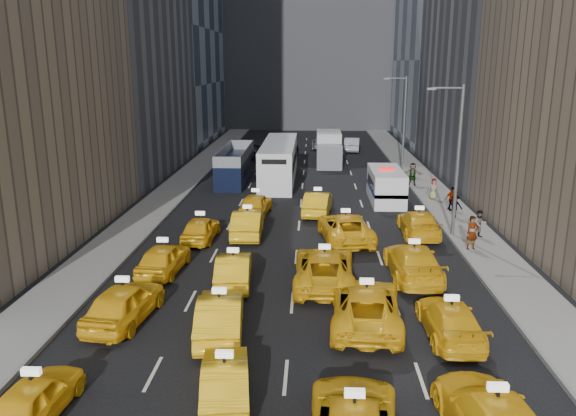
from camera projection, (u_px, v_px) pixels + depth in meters
The scene contains 38 objects.
ground at pixel (290, 323), 22.64m from camera, with size 160.00×160.00×0.00m, color black.
sidewalk_west at pixel (178, 186), 47.24m from camera, with size 3.00×90.00×0.15m, color gray.
sidewalk_east at pixel (429, 189), 46.35m from camera, with size 3.00×90.00×0.15m, color gray.
curb_west at pixel (195, 186), 47.18m from camera, with size 0.15×90.00×0.18m, color slate.
curb_east at pixel (411, 188), 46.41m from camera, with size 0.15×90.00×0.18m, color slate.
streetlight_near at pixel (456, 156), 32.62m from camera, with size 2.15×0.22×9.00m.
streetlight_far at pixel (403, 121), 51.96m from camera, with size 2.15×0.22×9.00m.
taxi_0 at pixel (35, 398), 16.44m from camera, with size 1.56×3.88×1.32m, color yellow.
taxi_1 at pixel (225, 380), 17.37m from camera, with size 1.42×4.08×1.34m, color yellow.
taxi_4 at pixel (124, 303), 22.59m from camera, with size 1.91×4.76×1.62m, color yellow.
taxi_5 at pixel (220, 315), 21.56m from camera, with size 1.68×4.81×1.59m, color yellow.
taxi_6 at pixel (366, 305), 22.37m from camera, with size 2.69×5.84×1.62m, color yellow.
taxi_7 at pixel (450, 320), 21.37m from camera, with size 1.93×4.75×1.38m, color yellow.
taxi_8 at pixel (164, 258), 27.91m from camera, with size 1.78×4.42×1.51m, color yellow.
taxi_9 at pixel (234, 269), 26.45m from camera, with size 1.57×4.49×1.48m, color yellow.
taxi_10 at pixel (324, 268), 26.39m from camera, with size 2.76×5.99×1.67m, color yellow.
taxi_11 at pixel (413, 262), 27.24m from camera, with size 2.30×5.66×1.64m, color yellow.
taxi_12 at pixel (201, 229), 32.99m from camera, with size 1.71×4.24×1.45m, color yellow.
taxi_13 at pixel (248, 223), 33.80m from camera, with size 1.72×4.92×1.62m, color yellow.
taxi_14 at pixel (345, 228), 32.87m from camera, with size 2.71×5.89×1.64m, color yellow.
taxi_15 at pixel (419, 223), 33.96m from camera, with size 2.11×5.20×1.51m, color yellow.
taxi_16 at pixel (256, 204), 38.54m from camera, with size 1.80×4.49×1.53m, color yellow.
taxi_17 at pixel (318, 203), 38.69m from camera, with size 1.68×4.81×1.58m, color yellow.
nypd_van at pixel (386, 186), 42.18m from camera, with size 3.11×6.32×2.60m.
double_decker at pixel (235, 165), 49.63m from camera, with size 2.71×10.06×2.90m.
city_bus at pixel (279, 162), 49.63m from camera, with size 3.07×13.30×3.42m.
box_truck at pixel (329, 149), 57.50m from camera, with size 2.76×7.27×3.28m.
misc_car_0 at pixel (378, 173), 49.13m from camera, with size 1.68×4.81×1.58m, color #A8ABB0.
misc_car_1 at pixel (255, 151), 61.56m from camera, with size 2.72×5.90×1.64m, color black.
misc_car_2 at pixel (320, 143), 68.25m from camera, with size 2.04×5.01×1.46m, color slate.
misc_car_3 at pixel (289, 147), 64.42m from camera, with size 1.81×4.50×1.53m, color black.
misc_car_4 at pixel (352, 144), 66.18m from camera, with size 1.74×4.98×1.64m, color #A5A6AC.
pedestrian_0 at pixel (472, 233), 30.91m from camera, with size 0.70×0.46×1.91m, color gray.
pedestrian_1 at pixel (480, 224), 33.07m from camera, with size 0.80×0.44×1.64m, color gray.
pedestrian_2 at pixel (455, 206), 37.32m from camera, with size 1.01×0.42×1.56m, color gray.
pedestrian_3 at pixel (452, 199), 39.15m from camera, with size 0.97×0.44×1.66m, color gray.
pedestrian_4 at pixel (433, 189), 42.38m from camera, with size 0.78×0.42×1.59m, color gray.
pedestrian_5 at pixel (413, 174), 47.10m from camera, with size 1.76×0.51×1.90m, color gray.
Camera 1 is at (0.81, -20.73, 10.21)m, focal length 35.00 mm.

